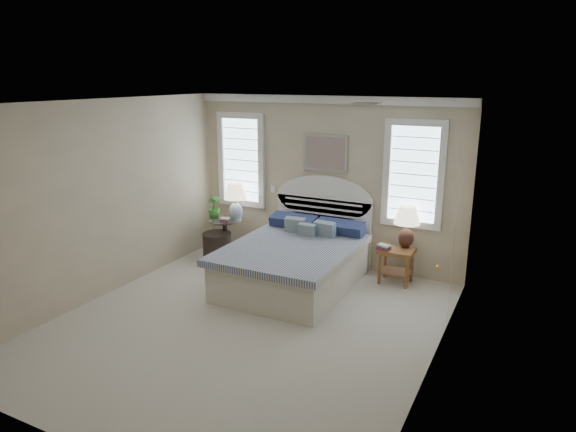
# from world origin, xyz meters

# --- Properties ---
(floor) EXTENTS (4.50, 5.00, 0.01)m
(floor) POSITION_xyz_m (0.00, 0.00, 0.00)
(floor) COLOR #BFB6A3
(floor) RESTS_ON ground
(ceiling) EXTENTS (4.50, 5.00, 0.01)m
(ceiling) POSITION_xyz_m (0.00, 0.00, 2.70)
(ceiling) COLOR white
(ceiling) RESTS_ON wall_back
(wall_back) EXTENTS (4.50, 0.02, 2.70)m
(wall_back) POSITION_xyz_m (0.00, 2.50, 1.35)
(wall_back) COLOR beige
(wall_back) RESTS_ON floor
(wall_left) EXTENTS (0.02, 5.00, 2.70)m
(wall_left) POSITION_xyz_m (-2.25, 0.00, 1.35)
(wall_left) COLOR beige
(wall_left) RESTS_ON floor
(wall_right) EXTENTS (0.02, 5.00, 2.70)m
(wall_right) POSITION_xyz_m (2.25, 0.00, 1.35)
(wall_right) COLOR beige
(wall_right) RESTS_ON floor
(crown_molding) EXTENTS (4.50, 0.08, 0.12)m
(crown_molding) POSITION_xyz_m (0.00, 2.46, 2.64)
(crown_molding) COLOR silver
(crown_molding) RESTS_ON wall_back
(hvac_vent) EXTENTS (0.30, 0.20, 0.02)m
(hvac_vent) POSITION_xyz_m (1.20, 0.80, 2.68)
(hvac_vent) COLOR #B2B2B2
(hvac_vent) RESTS_ON ceiling
(switch_plate) EXTENTS (0.08, 0.01, 0.12)m
(switch_plate) POSITION_xyz_m (-0.95, 2.48, 1.15)
(switch_plate) COLOR silver
(switch_plate) RESTS_ON wall_back
(window_left) EXTENTS (0.90, 0.06, 1.60)m
(window_left) POSITION_xyz_m (-1.55, 2.48, 1.60)
(window_left) COLOR #C9E8FF
(window_left) RESTS_ON wall_back
(window_right) EXTENTS (0.90, 0.06, 1.60)m
(window_right) POSITION_xyz_m (1.40, 2.48, 1.60)
(window_right) COLOR #C9E8FF
(window_right) RESTS_ON wall_back
(painting) EXTENTS (0.74, 0.04, 0.58)m
(painting) POSITION_xyz_m (0.00, 2.46, 1.82)
(painting) COLOR silver
(painting) RESTS_ON wall_back
(closet_door) EXTENTS (0.02, 1.80, 2.40)m
(closet_door) POSITION_xyz_m (2.23, 1.20, 1.20)
(closet_door) COLOR white
(closet_door) RESTS_ON floor
(bed) EXTENTS (1.72, 2.28, 1.47)m
(bed) POSITION_xyz_m (0.00, 1.46, 0.39)
(bed) COLOR beige
(bed) RESTS_ON floor
(side_table_left) EXTENTS (0.56, 0.56, 0.63)m
(side_table_left) POSITION_xyz_m (-1.65, 2.05, 0.39)
(side_table_left) COLOR black
(side_table_left) RESTS_ON floor
(nightstand_right) EXTENTS (0.50, 0.40, 0.53)m
(nightstand_right) POSITION_xyz_m (1.30, 2.15, 0.39)
(nightstand_right) COLOR brown
(nightstand_right) RESTS_ON floor
(floor_pot) EXTENTS (0.63, 0.63, 0.44)m
(floor_pot) POSITION_xyz_m (-1.68, 1.85, 0.22)
(floor_pot) COLOR black
(floor_pot) RESTS_ON floor
(lamp_left) EXTENTS (0.44, 0.44, 0.63)m
(lamp_left) POSITION_xyz_m (-1.49, 2.16, 1.01)
(lamp_left) COLOR silver
(lamp_left) RESTS_ON side_table_left
(lamp_right) EXTENTS (0.50, 0.50, 0.63)m
(lamp_right) POSITION_xyz_m (1.39, 2.30, 0.91)
(lamp_right) COLOR black
(lamp_right) RESTS_ON nightstand_right
(potted_plant) EXTENTS (0.27, 0.27, 0.38)m
(potted_plant) POSITION_xyz_m (-1.87, 2.06, 0.82)
(potted_plant) COLOR #3C722D
(potted_plant) RESTS_ON side_table_left
(books_left) EXTENTS (0.19, 0.16, 0.07)m
(books_left) POSITION_xyz_m (-1.57, 1.94, 0.66)
(books_left) COLOR maroon
(books_left) RESTS_ON side_table_left
(books_right) EXTENTS (0.22, 0.18, 0.08)m
(books_right) POSITION_xyz_m (1.13, 2.04, 0.57)
(books_right) COLOR maroon
(books_right) RESTS_ON nightstand_right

